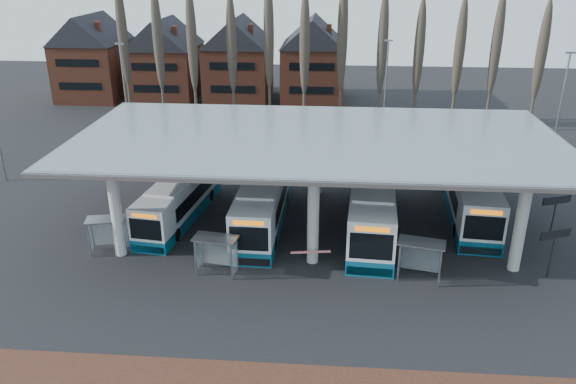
# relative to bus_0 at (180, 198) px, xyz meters

# --- Properties ---
(ground) EXTENTS (140.00, 140.00, 0.00)m
(ground) POSITION_rel_bus_0_xyz_m (9.61, -8.19, -1.46)
(ground) COLOR black
(ground) RESTS_ON ground
(station_canopy) EXTENTS (32.00, 16.00, 6.34)m
(station_canopy) POSITION_rel_bus_0_xyz_m (9.61, -0.19, 4.23)
(station_canopy) COLOR beige
(station_canopy) RESTS_ON ground
(poplar_row) EXTENTS (45.10, 1.10, 14.50)m
(poplar_row) POSITION_rel_bus_0_xyz_m (9.61, 24.81, 7.32)
(poplar_row) COLOR #473D33
(poplar_row) RESTS_ON ground
(townhouse_row) EXTENTS (36.80, 10.30, 12.25)m
(townhouse_row) POSITION_rel_bus_0_xyz_m (-6.14, 35.81, 4.48)
(townhouse_row) COLOR brown
(townhouse_row) RESTS_ON ground
(lamp_post_a) EXTENTS (0.80, 0.16, 10.17)m
(lamp_post_a) POSITION_rel_bus_0_xyz_m (-8.39, 13.81, 3.88)
(lamp_post_a) COLOR slate
(lamp_post_a) RESTS_ON ground
(lamp_post_b) EXTENTS (0.80, 0.16, 10.17)m
(lamp_post_b) POSITION_rel_bus_0_xyz_m (15.61, 17.81, 3.88)
(lamp_post_b) COLOR slate
(lamp_post_b) RESTS_ON ground
(lamp_post_c) EXTENTS (0.80, 0.16, 10.17)m
(lamp_post_c) POSITION_rel_bus_0_xyz_m (29.61, 11.81, 3.88)
(lamp_post_c) COLOR slate
(lamp_post_c) RESTS_ON ground
(bus_0) EXTENTS (3.79, 11.34, 3.09)m
(bus_0) POSITION_rel_bus_0_xyz_m (0.00, 0.00, 0.00)
(bus_0) COLOR silver
(bus_0) RESTS_ON ground
(bus_1) EXTENTS (2.94, 12.48, 3.45)m
(bus_1) POSITION_rel_bus_0_xyz_m (6.01, -0.41, 0.17)
(bus_1) COLOR silver
(bus_1) RESTS_ON ground
(bus_2) EXTENTS (3.69, 13.35, 3.67)m
(bus_2) POSITION_rel_bus_0_xyz_m (13.41, -0.66, 0.27)
(bus_2) COLOR silver
(bus_2) RESTS_ON ground
(bus_3) EXTENTS (3.76, 12.88, 3.53)m
(bus_3) POSITION_rel_bus_0_xyz_m (20.54, 2.14, 0.21)
(bus_3) COLOR silver
(bus_3) RESTS_ON ground
(shelter_0) EXTENTS (2.68, 1.72, 2.30)m
(shelter_0) POSITION_rel_bus_0_xyz_m (-3.22, -5.32, 0.22)
(shelter_0) COLOR gray
(shelter_0) RESTS_ON ground
(shelter_1) EXTENTS (2.70, 1.63, 2.36)m
(shelter_1) POSITION_rel_bus_0_xyz_m (4.07, -7.38, 0.26)
(shelter_1) COLOR gray
(shelter_1) RESTS_ON ground
(shelter_2) EXTENTS (2.84, 1.85, 2.43)m
(shelter_2) POSITION_rel_bus_0_xyz_m (15.83, -7.15, 0.31)
(shelter_2) COLOR gray
(shelter_2) RESTS_ON ground
(info_sign_0) EXTENTS (1.93, 0.86, 3.04)m
(info_sign_0) POSITION_rel_bus_0_xyz_m (23.34, -6.42, 1.09)
(info_sign_0) COLOR black
(info_sign_0) RESTS_ON ground
(info_sign_1) EXTENTS (2.01, 0.91, 3.17)m
(info_sign_1) POSITION_rel_bus_0_xyz_m (25.04, -1.73, 1.20)
(info_sign_1) COLOR black
(info_sign_1) RESTS_ON ground
(barrier) EXTENTS (2.40, 0.81, 1.20)m
(barrier) POSITION_rel_bus_0_xyz_m (9.52, -6.28, -0.52)
(barrier) COLOR black
(barrier) RESTS_ON ground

